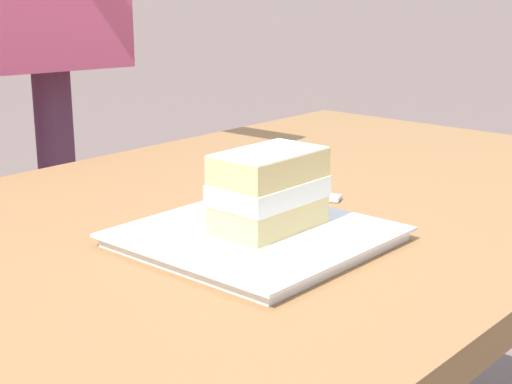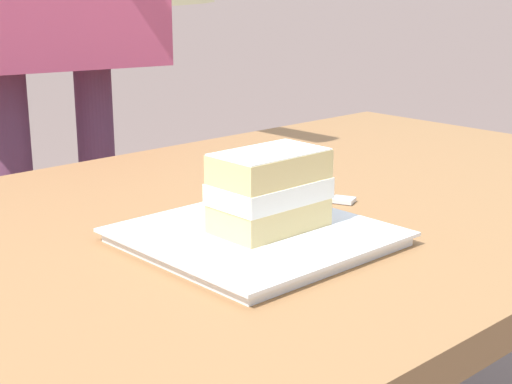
% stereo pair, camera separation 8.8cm
% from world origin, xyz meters
% --- Properties ---
extents(patio_table, '(1.69, 0.81, 0.71)m').
position_xyz_m(patio_table, '(0.00, 0.00, 0.62)').
color(patio_table, olive).
rests_on(patio_table, ground).
extents(dessert_plate, '(0.27, 0.27, 0.02)m').
position_xyz_m(dessert_plate, '(-0.02, 0.10, 0.72)').
color(dessert_plate, white).
rests_on(dessert_plate, patio_table).
extents(cake_slice, '(0.13, 0.09, 0.09)m').
position_xyz_m(cake_slice, '(-0.04, 0.11, 0.77)').
color(cake_slice, '#E0C17A').
rests_on(cake_slice, dessert_plate).
extents(dessert_fork, '(0.08, 0.16, 0.01)m').
position_xyz_m(dessert_fork, '(-0.20, 0.00, 0.72)').
color(dessert_fork, silver).
rests_on(dessert_fork, patio_table).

